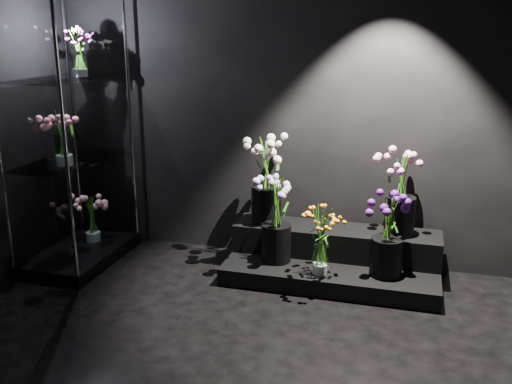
% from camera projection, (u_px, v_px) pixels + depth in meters
% --- Properties ---
extents(floor, '(4.00, 4.00, 0.00)m').
position_uv_depth(floor, '(199.00, 376.00, 3.39)').
color(floor, black).
rests_on(floor, ground).
extents(wall_back, '(4.00, 0.00, 4.00)m').
position_uv_depth(wall_back, '(280.00, 100.00, 4.85)').
color(wall_back, black).
rests_on(wall_back, floor).
extents(display_riser, '(1.71, 0.76, 0.38)m').
position_uv_depth(display_riser, '(333.00, 257.00, 4.73)').
color(display_riser, black).
rests_on(display_riser, floor).
extents(display_case, '(0.64, 1.06, 2.33)m').
position_uv_depth(display_case, '(69.00, 130.00, 4.76)').
color(display_case, black).
rests_on(display_case, floor).
extents(bouquet_orange_bells, '(0.26, 0.26, 0.55)m').
position_uv_depth(bouquet_orange_bells, '(321.00, 240.00, 4.38)').
color(bouquet_orange_bells, white).
rests_on(bouquet_orange_bells, display_riser).
extents(bouquet_lilac, '(0.35, 0.35, 0.71)m').
position_uv_depth(bouquet_lilac, '(276.00, 215.00, 4.60)').
color(bouquet_lilac, black).
rests_on(bouquet_lilac, display_riser).
extents(bouquet_purple, '(0.40, 0.40, 0.63)m').
position_uv_depth(bouquet_purple, '(388.00, 232.00, 4.34)').
color(bouquet_purple, black).
rests_on(bouquet_purple, display_riser).
extents(bouquet_cream_roses, '(0.38, 0.38, 0.75)m').
position_uv_depth(bouquet_cream_roses, '(266.00, 175.00, 4.79)').
color(bouquet_cream_roses, black).
rests_on(bouquet_cream_roses, display_riser).
extents(bouquet_pink_roses, '(0.45, 0.45, 0.66)m').
position_uv_depth(bouquet_pink_roses, '(402.00, 188.00, 4.51)').
color(bouquet_pink_roses, black).
rests_on(bouquet_pink_roses, display_riser).
extents(bouquet_case_pink, '(0.34, 0.34, 0.45)m').
position_uv_depth(bouquet_case_pink, '(62.00, 137.00, 4.60)').
color(bouquet_case_pink, white).
rests_on(bouquet_case_pink, display_case).
extents(bouquet_case_magenta, '(0.29, 0.29, 0.39)m').
position_uv_depth(bouquet_case_magenta, '(78.00, 52.00, 4.72)').
color(bouquet_case_magenta, white).
rests_on(bouquet_case_magenta, display_case).
extents(bouquet_case_base_pink, '(0.39, 0.39, 0.42)m').
position_uv_depth(bouquet_case_base_pink, '(92.00, 218.00, 5.18)').
color(bouquet_case_base_pink, white).
rests_on(bouquet_case_base_pink, display_case).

